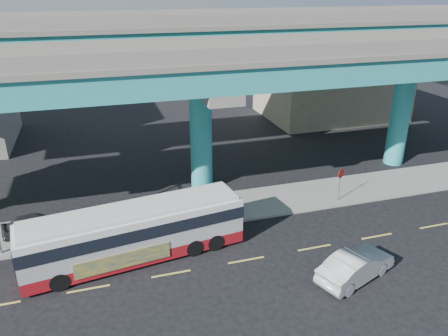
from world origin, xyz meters
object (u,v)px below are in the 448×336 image
object	(u,v)px
sedan	(356,266)
parked_car	(34,224)
stop_sign	(341,178)
transit_bus	(135,231)

from	to	relation	value
sedan	parked_car	size ratio (longest dim) A/B	1.26
stop_sign	parked_car	bearing A→B (deg)	169.12
transit_bus	parked_car	world-z (taller)	transit_bus
sedan	parked_car	bearing A→B (deg)	38.98
sedan	stop_sign	distance (m)	8.33
transit_bus	parked_car	bearing A→B (deg)	135.12
transit_bus	sedan	distance (m)	11.23
sedan	transit_bus	bearing A→B (deg)	42.99
parked_car	stop_sign	bearing A→B (deg)	-106.74
transit_bus	parked_car	distance (m)	6.73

